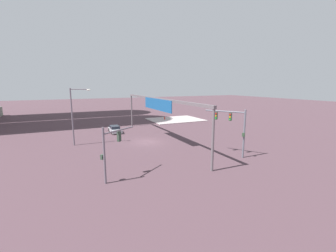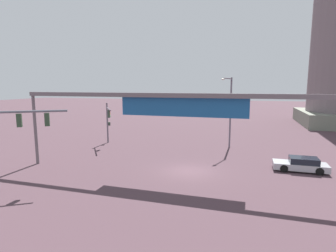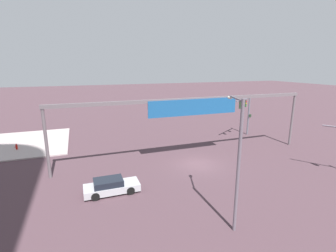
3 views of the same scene
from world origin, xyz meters
name	(u,v)px [view 1 (image 1 of 3)]	position (x,y,z in m)	size (l,w,h in m)	color
ground_plane	(147,142)	(0.00, 0.00, 0.00)	(233.45, 233.45, 0.00)	#4C353D
sidewalk_corner	(175,120)	(17.87, -14.12, 0.07)	(10.05, 12.73, 0.15)	#B2A2A2
traffic_signal_near_corner	(111,146)	(-12.04, 7.90, 3.27)	(2.47, 3.67, 5.15)	slate
traffic_signal_opposite_side	(234,124)	(-11.14, -7.18, 4.01)	(4.57, 2.87, 5.86)	slate
streetlamp_curved_arm	(74,112)	(2.64, 9.98, 4.83)	(1.08, 2.79, 8.25)	slate
overhead_sign_gantry	(158,104)	(-0.05, -1.80, 5.81)	(28.72, 0.43, 6.74)	#645A5F
sedan_car_approaching	(115,129)	(9.30, 2.88, 0.57)	(4.38, 1.83, 1.21)	#B1B2B8
fire_hydrant_on_curb	(165,118)	(18.63, -11.51, 0.49)	(0.33, 0.22, 0.71)	red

